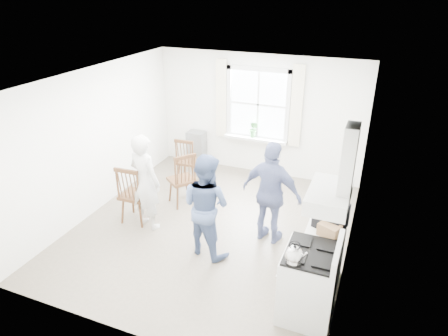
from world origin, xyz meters
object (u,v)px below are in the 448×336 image
low_cabinet (323,254)px  windsor_chair_b (131,190)px  windsor_chair_c (184,174)px  gas_stove (309,282)px  person_mid (206,205)px  stereo_stack (331,215)px  person_left (145,182)px  windsor_chair_a (186,157)px  person_right (271,194)px

low_cabinet → windsor_chair_b: 3.34m
windsor_chair_b → windsor_chair_c: bearing=58.3°
gas_stove → person_mid: size_ratio=0.67×
stereo_stack → person_left: (-3.07, 0.28, -0.22)m
person_left → windsor_chair_a: bearing=-71.4°
low_cabinet → windsor_chair_a: (-3.15, 2.00, 0.17)m
low_cabinet → stereo_stack: 0.62m
low_cabinet → person_left: size_ratio=0.53×
person_left → person_right: person_right is taller
gas_stove → person_left: bearing=161.3°
windsor_chair_b → person_right: (2.36, 0.43, 0.19)m
stereo_stack → windsor_chair_c: size_ratio=0.44×
windsor_chair_c → stereo_stack: bearing=-22.1°
low_cabinet → windsor_chair_a: windsor_chair_a is taller
low_cabinet → windsor_chair_c: size_ratio=0.84×
gas_stove → windsor_chair_c: gas_stove is taller
low_cabinet → person_mid: (-1.80, 0.02, 0.38)m
windsor_chair_c → person_mid: 1.51m
windsor_chair_a → person_left: size_ratio=0.60×
person_left → person_mid: person_left is taller
person_right → gas_stove: bearing=133.6°
gas_stove → person_right: person_right is taller
windsor_chair_a → person_mid: size_ratio=0.61×
person_right → low_cabinet: bearing=155.3°
gas_stove → person_right: bearing=122.9°
windsor_chair_a → windsor_chair_b: 1.75m
low_cabinet → windsor_chair_c: bearing=157.2°
person_mid → gas_stove: bearing=173.3°
windsor_chair_b → person_right: size_ratio=0.64×
windsor_chair_c → person_right: 1.88m
windsor_chair_c → person_left: person_left is taller
person_left → gas_stove: bearing=176.4°
gas_stove → windsor_chair_c: (-2.70, 1.86, 0.17)m
windsor_chair_a → low_cabinet: bearing=-32.4°
windsor_chair_c → person_mid: size_ratio=0.65×
low_cabinet → windsor_chair_a: size_ratio=0.89×
windsor_chair_b → stereo_stack: bearing=-4.0°
stereo_stack → windsor_chair_b: stereo_stack is taller
gas_stove → windsor_chair_a: bearing=138.8°
gas_stove → person_right: (-0.90, 1.39, 0.38)m
gas_stove → windsor_chair_c: 3.28m
stereo_stack → person_left: bearing=174.8°
person_right → windsor_chair_b: bearing=21.0°
windsor_chair_c → person_right: person_right is taller
gas_stove → low_cabinet: size_ratio=1.24×
windsor_chair_b → gas_stove: bearing=-16.4°
windsor_chair_b → person_right: 2.41m
low_cabinet → windsor_chair_b: (-3.32, 0.26, 0.22)m
low_cabinet → person_right: person_right is taller
gas_stove → windsor_chair_a: gas_stove is taller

